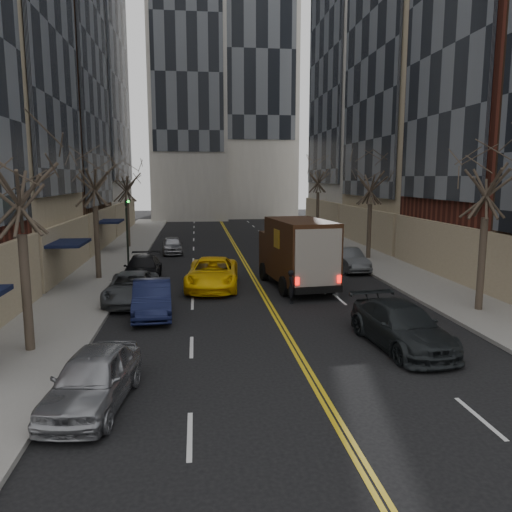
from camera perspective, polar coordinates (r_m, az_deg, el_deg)
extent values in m
plane|color=black|center=(10.89, 12.77, -23.38)|extent=(160.00, 160.00, 0.00)
cube|color=slate|center=(36.53, -15.83, -0.33)|extent=(4.00, 66.00, 0.15)
cube|color=slate|center=(38.11, 11.97, 0.19)|extent=(4.00, 66.00, 0.15)
cube|color=#4C301E|center=(43.82, -24.06, 16.41)|extent=(9.00, 12.00, 24.00)
cube|color=black|center=(42.95, -17.90, 18.53)|extent=(0.20, 10.56, 19.20)
cube|color=#B7B2A8|center=(57.99, -21.34, 20.59)|extent=(11.00, 15.00, 36.00)
cube|color=black|center=(57.37, -15.50, 22.84)|extent=(0.20, 13.20, 28.80)
cube|color=black|center=(27.67, -20.92, 1.37)|extent=(2.00, 3.00, 0.15)
cube|color=black|center=(28.05, -22.58, -0.80)|extent=(0.20, 3.00, 2.50)
cube|color=black|center=(40.33, -16.51, 3.82)|extent=(2.00, 3.00, 0.15)
cube|color=black|center=(40.60, -17.70, 2.31)|extent=(0.20, 3.00, 2.50)
cube|color=tan|center=(45.70, 19.24, 18.88)|extent=(10.00, 14.00, 28.00)
cube|color=black|center=(44.06, 12.86, 21.40)|extent=(0.20, 12.32, 22.40)
cube|color=#B7B2A8|center=(59.79, 13.87, 19.58)|extent=(12.00, 15.00, 34.00)
cube|color=black|center=(58.34, 7.84, 21.72)|extent=(0.20, 13.20, 27.20)
cylinder|color=#382D23|center=(17.91, -24.76, -3.86)|extent=(0.30, 0.30, 3.83)
cylinder|color=#382D23|center=(29.38, -17.70, 1.51)|extent=(0.30, 0.30, 4.05)
cylinder|color=#382D23|center=(42.16, -14.43, 3.57)|extent=(0.30, 0.30, 3.69)
cylinder|color=#382D23|center=(23.33, 24.37, -0.83)|extent=(0.30, 0.30, 3.96)
cylinder|color=#382D23|center=(35.92, 12.79, 2.80)|extent=(0.30, 0.30, 3.78)
cylinder|color=#382D23|center=(50.23, 7.05, 4.87)|extent=(0.30, 0.30, 4.14)
cylinder|color=black|center=(31.13, -14.48, 1.82)|extent=(0.12, 0.12, 3.80)
imported|color=black|center=(30.93, -14.65, 6.14)|extent=(0.15, 0.18, 0.90)
sphere|color=#0CE526|center=(30.82, -14.39, 6.05)|extent=(0.14, 0.14, 0.14)
cube|color=black|center=(26.50, 4.66, -2.38)|extent=(3.06, 6.88, 0.31)
cube|color=black|center=(28.62, 3.15, 0.60)|extent=(2.64, 2.05, 2.18)
cube|color=black|center=(25.71, 5.11, 0.67)|extent=(3.08, 5.35, 3.12)
cube|color=black|center=(23.56, 7.12, -3.86)|extent=(2.40, 0.47, 0.31)
cube|color=red|center=(23.10, 4.75, -2.90)|extent=(0.19, 0.08, 0.36)
cube|color=red|center=(23.83, 9.50, -2.62)|extent=(0.19, 0.08, 0.36)
cube|color=gold|center=(25.30, 2.37, 1.99)|extent=(0.15, 0.93, 0.94)
cube|color=gold|center=(26.11, 7.72, 2.13)|extent=(0.15, 0.93, 0.94)
cylinder|color=black|center=(28.23, 0.90, -1.80)|extent=(0.41, 1.03, 1.00)
cylinder|color=black|center=(28.94, 5.60, -1.57)|extent=(0.41, 1.03, 1.00)
cylinder|color=black|center=(24.51, 3.24, -3.48)|extent=(0.41, 1.03, 1.00)
cylinder|color=black|center=(25.32, 8.56, -3.16)|extent=(0.41, 1.03, 1.00)
imported|color=black|center=(17.98, 16.29, -7.68)|extent=(2.56, 5.31, 1.49)
cube|color=black|center=(18.48, 15.46, -5.24)|extent=(0.13, 0.04, 0.09)
cube|color=blue|center=(18.45, 15.50, -5.26)|extent=(0.10, 0.01, 0.06)
imported|color=yellow|center=(26.28, -5.00, -2.01)|extent=(3.10, 5.86, 1.57)
imported|color=black|center=(23.17, 4.09, -3.51)|extent=(0.44, 0.61, 1.55)
imported|color=#94969B|center=(13.67, -18.14, -13.20)|extent=(2.29, 4.49, 1.46)
imported|color=#111635|center=(21.55, -11.78, -4.76)|extent=(1.85, 4.56, 1.47)
imported|color=#494D51|center=(24.01, -14.01, -3.54)|extent=(2.29, 4.94, 1.37)
imported|color=black|center=(28.78, -12.83, -1.41)|extent=(1.98, 4.82, 1.40)
imported|color=#919398|center=(38.61, -9.55, 1.23)|extent=(1.79, 3.88, 1.29)
imported|color=#43474A|center=(31.68, 10.48, -0.39)|extent=(1.78, 4.32, 1.39)
imported|color=#93949A|center=(37.80, 6.03, 1.40)|extent=(2.75, 5.89, 1.63)
imported|color=black|center=(46.03, 5.15, 2.70)|extent=(2.81, 5.44, 1.51)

